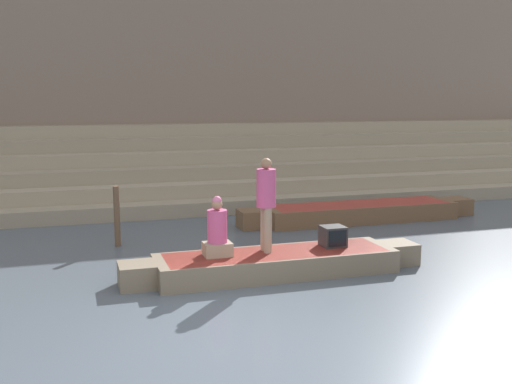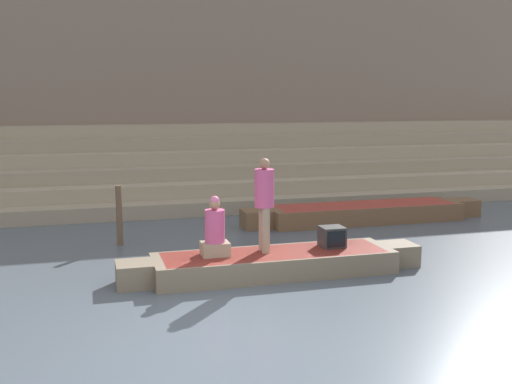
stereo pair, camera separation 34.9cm
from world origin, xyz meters
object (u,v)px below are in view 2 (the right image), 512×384
at_px(tv_set, 332,237).
at_px(mooring_post, 119,215).
at_px(person_standing, 264,198).
at_px(moored_boat_shore, 365,212).
at_px(person_rowing, 215,232).
at_px(rowboat_main, 274,263).

height_order(tv_set, mooring_post, mooring_post).
xyz_separation_m(person_standing, moored_boat_shore, (3.75, 3.68, -1.12)).
xyz_separation_m(person_rowing, tv_set, (2.19, 0.02, -0.23)).
bearing_deg(person_standing, moored_boat_shore, 41.05).
bearing_deg(rowboat_main, person_rowing, 175.32).
distance_m(tv_set, mooring_post, 4.63).
height_order(rowboat_main, person_standing, person_standing).
bearing_deg(mooring_post, person_rowing, -62.77).
xyz_separation_m(tv_set, mooring_post, (-3.66, 2.83, 0.05)).
relative_size(person_rowing, moored_boat_shore, 0.16).
height_order(person_rowing, moored_boat_shore, person_rowing).
xyz_separation_m(person_rowing, mooring_post, (-1.47, 2.85, -0.17)).
distance_m(person_standing, tv_set, 1.51).
bearing_deg(rowboat_main, moored_boat_shore, 46.66).
bearing_deg(mooring_post, moored_boat_shore, 7.94).
bearing_deg(mooring_post, rowboat_main, -49.44).
relative_size(rowboat_main, mooring_post, 4.28).
bearing_deg(person_rowing, rowboat_main, -10.88).
relative_size(rowboat_main, tv_set, 12.92).
distance_m(person_standing, moored_boat_shore, 5.37).
relative_size(person_standing, person_rowing, 1.59).
height_order(person_standing, person_rowing, person_standing).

